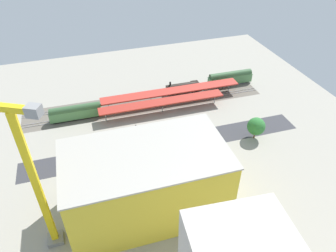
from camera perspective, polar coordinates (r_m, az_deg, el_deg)
name	(u,v)px	position (r m, az deg, el deg)	size (l,w,h in m)	color
ground_plane	(162,134)	(107.78, -1.17, -1.49)	(146.75, 146.75, 0.00)	#9E998C
rail_bed	(146,102)	(124.44, -3.96, 4.26)	(91.72, 14.34, 0.01)	#665E54
street_asphalt	(167,145)	(103.48, -0.25, -3.38)	(91.72, 9.00, 0.01)	#38383D
track_rails	(146,102)	(124.35, -3.97, 4.33)	(91.71, 9.40, 0.12)	#9E9EA8
platform_canopy_near	(162,102)	(116.41, -1.04, 4.34)	(46.62, 5.53, 4.55)	#A82D23
platform_canopy_far	(171,91)	(123.09, 0.60, 6.29)	(54.58, 5.90, 4.53)	#B73328
locomotive	(184,87)	(130.28, 2.94, 6.92)	(15.14, 3.32, 5.40)	black
passenger_coach	(230,78)	(137.50, 11.09, 8.50)	(19.20, 3.32, 5.87)	black
freight_coach_far	(76,112)	(117.97, -16.25, 2.43)	(18.41, 3.12, 5.66)	black
parked_car_0	(194,130)	(108.80, 4.73, -0.70)	(4.21, 1.93, 1.70)	black
parked_car_1	(172,134)	(106.62, 0.70, -1.47)	(4.51, 1.87, 1.68)	black
parked_car_2	(148,140)	(104.29, -3.56, -2.58)	(4.72, 1.93, 1.60)	black
parked_car_3	(124,144)	(103.38, -7.88, -3.30)	(4.15, 1.98, 1.75)	black
parked_car_4	(97,150)	(102.73, -12.59, -4.28)	(4.36, 1.75, 1.69)	black
parked_car_5	(72,154)	(103.29, -16.85, -4.86)	(4.22, 1.94, 1.70)	black
construction_building	(146,183)	(79.00, -3.89, -10.13)	(38.05, 21.22, 18.39)	yellow
construction_roof_slab	(145,154)	(72.43, -4.19, -5.05)	(38.65, 21.82, 0.40)	#ADA89E
tower_crane	(26,173)	(68.74, -24.11, -7.71)	(21.19, 12.22, 38.59)	gray
box_truck_0	(110,165)	(95.52, -10.34, -6.94)	(10.15, 2.67, 3.37)	black
box_truck_1	(134,159)	(96.53, -6.05, -5.91)	(8.77, 3.14, 3.24)	black
box_truck_2	(131,164)	(95.13, -6.74, -6.80)	(9.69, 2.95, 3.19)	black
street_tree_0	(180,140)	(97.46, 2.18, -2.44)	(5.58, 5.58, 7.98)	brown
street_tree_1	(256,126)	(107.42, 15.55, -0.06)	(5.89, 5.89, 7.65)	brown
street_tree_2	(179,140)	(97.31, 2.02, -2.51)	(4.99, 4.99, 7.68)	brown
traffic_light	(136,131)	(102.93, -5.77, -0.81)	(0.50, 0.36, 6.43)	#333333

